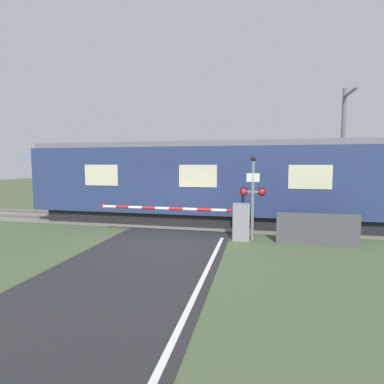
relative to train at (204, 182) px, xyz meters
name	(u,v)px	position (x,y,z in m)	size (l,w,h in m)	color
ground_plane	(165,242)	(-0.73, -3.68, -1.93)	(80.00, 80.00, 0.00)	#475638
track_bed	(188,222)	(-0.73, 0.00, -1.90)	(36.00, 3.20, 0.13)	slate
train	(204,182)	(0.00, 0.00, 0.00)	(16.15, 2.78, 3.76)	black
crossing_barrier	(229,220)	(1.47, -2.78, -1.18)	(5.90, 0.44, 1.35)	gray
signal_post	(253,193)	(2.29, -2.67, -0.18)	(0.94, 0.26, 3.06)	gray
catenary_pole	(343,152)	(6.48, 2.25, 1.43)	(0.20, 1.90, 6.41)	slate
roadside_fence	(317,229)	(4.49, -2.93, -1.38)	(2.70, 0.06, 1.10)	#4C4C51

